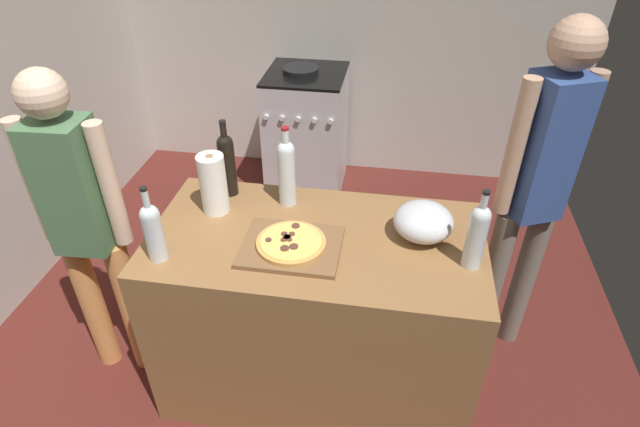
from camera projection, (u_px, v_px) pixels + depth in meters
ground_plane at (297, 279)px, 3.27m from camera, size 3.82×3.56×0.02m
kitchen_wall_rear at (333, 6)px, 3.74m from camera, size 3.82×0.10×2.60m
counter at (317, 313)px, 2.39m from camera, size 1.41×0.74×0.91m
cutting_board at (291, 247)px, 2.06m from camera, size 0.40×0.32×0.02m
pizza at (291, 243)px, 2.05m from camera, size 0.28×0.28×0.03m
mixing_bowl at (423, 222)px, 2.09m from camera, size 0.25×0.25×0.15m
paper_towel_roll at (213, 184)px, 2.21m from camera, size 0.12×0.12×0.28m
wine_bottle_dark at (287, 170)px, 2.24m from camera, size 0.08×0.08×0.38m
wine_bottle_clear at (227, 162)px, 2.31m from camera, size 0.08×0.08×0.37m
wine_bottle_amber at (153, 230)px, 1.94m from camera, size 0.08×0.08×0.33m
wine_bottle_green at (477, 234)px, 1.90m from camera, size 0.07×0.07×0.34m
stove at (307, 131)px, 3.92m from camera, size 0.57×0.62×0.98m
person_in_stripes at (84, 220)px, 2.21m from camera, size 0.40×0.21×1.60m
person_in_red at (536, 185)px, 2.27m from camera, size 0.35×0.27×1.75m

